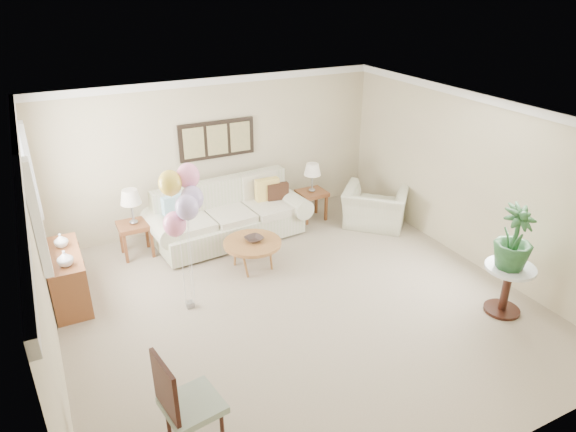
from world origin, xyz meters
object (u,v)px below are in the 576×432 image
object	(u,v)px
balloon_cluster	(182,199)
armchair	(375,207)
coffee_table	(252,244)
accent_chair	(184,401)
sofa	(228,218)

from	to	relation	value
balloon_cluster	armchair	bearing A→B (deg)	14.58
coffee_table	accent_chair	xyz separation A→B (m)	(-1.88, -2.77, 0.14)
coffee_table	accent_chair	distance (m)	3.35
sofa	balloon_cluster	size ratio (longest dim) A/B	1.37
coffee_table	balloon_cluster	xyz separation A→B (m)	(-1.15, -0.58, 1.19)
accent_chair	balloon_cluster	xyz separation A→B (m)	(0.72, 2.19, 1.06)
armchair	accent_chair	world-z (taller)	accent_chair
armchair	balloon_cluster	bearing A→B (deg)	59.12
coffee_table	armchair	xyz separation A→B (m)	(2.54, 0.38, -0.06)
balloon_cluster	sofa	bearing A→B (deg)	54.88
coffee_table	armchair	bearing A→B (deg)	8.48
balloon_cluster	coffee_table	bearing A→B (deg)	26.81
balloon_cluster	accent_chair	bearing A→B (deg)	-108.32
armchair	accent_chair	size ratio (longest dim) A/B	1.02
coffee_table	sofa	bearing A→B (deg)	88.86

